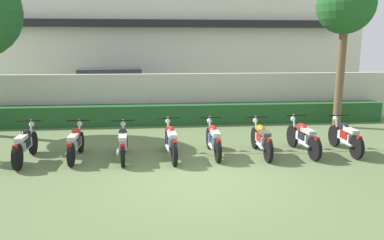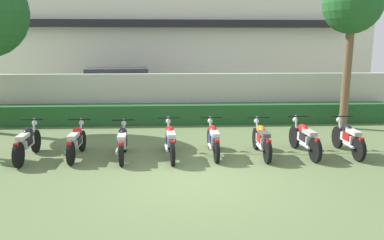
% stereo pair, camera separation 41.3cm
% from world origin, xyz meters
% --- Properties ---
extents(ground, '(60.00, 60.00, 0.00)m').
position_xyz_m(ground, '(0.00, 0.00, 0.00)').
color(ground, '#607547').
extents(building, '(20.08, 6.50, 7.49)m').
position_xyz_m(building, '(0.00, 14.57, 3.75)').
color(building, silver).
rests_on(building, ground).
extents(compound_wall, '(19.07, 0.30, 1.82)m').
position_xyz_m(compound_wall, '(0.00, 6.52, 0.91)').
color(compound_wall, beige).
rests_on(compound_wall, ground).
extents(hedge_row, '(15.26, 0.70, 0.74)m').
position_xyz_m(hedge_row, '(0.00, 5.82, 0.37)').
color(hedge_row, '#235628').
rests_on(hedge_row, ground).
extents(parked_car, '(4.68, 2.49, 1.89)m').
position_xyz_m(parked_car, '(-2.85, 9.04, 0.94)').
color(parked_car, navy).
rests_on(parked_car, ground).
extents(tree_far_side, '(1.96, 1.96, 5.22)m').
position_xyz_m(tree_far_side, '(5.50, 4.79, 4.15)').
color(tree_far_side, brown).
rests_on(tree_far_side, ground).
extents(motorcycle_in_row_0, '(0.60, 1.94, 0.97)m').
position_xyz_m(motorcycle_in_row_0, '(-4.25, 1.62, 0.45)').
color(motorcycle_in_row_0, black).
rests_on(motorcycle_in_row_0, ground).
extents(motorcycle_in_row_1, '(0.60, 1.80, 0.94)m').
position_xyz_m(motorcycle_in_row_1, '(-3.03, 1.73, 0.44)').
color(motorcycle_in_row_1, black).
rests_on(motorcycle_in_row_1, ground).
extents(motorcycle_in_row_2, '(0.60, 1.81, 0.95)m').
position_xyz_m(motorcycle_in_row_2, '(-1.81, 1.58, 0.44)').
color(motorcycle_in_row_2, black).
rests_on(motorcycle_in_row_2, ground).
extents(motorcycle_in_row_3, '(0.60, 1.97, 0.98)m').
position_xyz_m(motorcycle_in_row_3, '(-0.59, 1.61, 0.46)').
color(motorcycle_in_row_3, black).
rests_on(motorcycle_in_row_3, ground).
extents(motorcycle_in_row_4, '(0.60, 1.87, 0.95)m').
position_xyz_m(motorcycle_in_row_4, '(0.55, 1.74, 0.44)').
color(motorcycle_in_row_4, black).
rests_on(motorcycle_in_row_4, ground).
extents(motorcycle_in_row_5, '(0.60, 1.88, 0.96)m').
position_xyz_m(motorcycle_in_row_5, '(1.83, 1.63, 0.45)').
color(motorcycle_in_row_5, black).
rests_on(motorcycle_in_row_5, ground).
extents(motorcycle_in_row_6, '(0.60, 1.96, 0.97)m').
position_xyz_m(motorcycle_in_row_6, '(3.00, 1.68, 0.45)').
color(motorcycle_in_row_6, black).
rests_on(motorcycle_in_row_6, ground).
extents(motorcycle_in_row_7, '(0.60, 1.85, 0.97)m').
position_xyz_m(motorcycle_in_row_7, '(4.18, 1.66, 0.45)').
color(motorcycle_in_row_7, black).
rests_on(motorcycle_in_row_7, ground).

